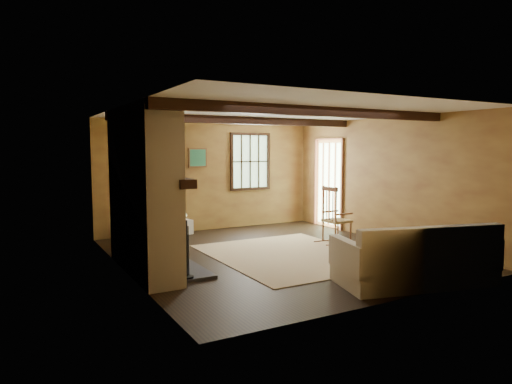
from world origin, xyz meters
TOP-DOWN VIEW (x-y plane):
  - ground at (0.00, 0.00)m, footprint 5.50×5.50m
  - room_envelope at (0.22, 0.26)m, footprint 5.02×5.52m
  - fireplace at (-2.23, -0.00)m, footprint 1.02×2.30m
  - rug at (0.20, -0.20)m, footprint 2.50×3.00m
  - rocking_chair at (1.51, 0.26)m, footprint 0.79×0.45m
  - sofa at (0.73, -2.41)m, footprint 2.22×1.40m
  - firewood_pile at (-1.80, 2.60)m, footprint 0.60×0.11m
  - laundry_basket at (-0.81, 2.55)m, footprint 0.55×0.45m
  - basket_pillow at (-0.81, 2.55)m, footprint 0.38×0.32m
  - armchair at (-1.61, 1.92)m, footprint 0.98×0.99m

SIDE VIEW (x-z plane):
  - ground at x=0.00m, z-range 0.00..0.00m
  - rug at x=0.20m, z-range 0.00..0.01m
  - firewood_pile at x=-1.80m, z-range 0.00..0.22m
  - laundry_basket at x=-0.81m, z-range 0.00..0.30m
  - sofa at x=0.73m, z-range -0.12..0.71m
  - armchair at x=-1.61m, z-range 0.00..0.69m
  - basket_pillow at x=-0.81m, z-range 0.30..0.48m
  - rocking_chair at x=1.51m, z-range -0.09..1.00m
  - fireplace at x=-2.23m, z-range -0.10..2.30m
  - room_envelope at x=0.22m, z-range 0.41..2.85m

